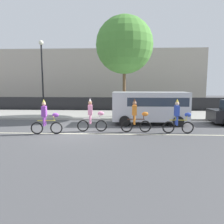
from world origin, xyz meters
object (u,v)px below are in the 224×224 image
(parade_cyclist_purple, at_px, (47,119))
(street_lamp_post, at_px, (42,67))
(parade_cyclist_cobalt, at_px, (179,118))
(pedestrian_onlooker, at_px, (171,104))
(parked_van_silver, at_px, (151,105))
(parade_cyclist_orange, at_px, (136,118))
(parade_cyclist_pink, at_px, (92,117))

(parade_cyclist_purple, bearing_deg, street_lamp_post, 111.53)
(parade_cyclist_cobalt, xyz_separation_m, pedestrian_onlooker, (1.07, 6.72, 0.17))
(parked_van_silver, xyz_separation_m, street_lamp_post, (-8.12, 1.95, 2.71))
(parade_cyclist_orange, xyz_separation_m, parked_van_silver, (1.13, 2.67, 0.44))
(parade_cyclist_orange, distance_m, pedestrian_onlooker, 7.37)
(parade_cyclist_purple, distance_m, parade_cyclist_cobalt, 7.22)
(pedestrian_onlooker, bearing_deg, parked_van_silver, -119.99)
(parade_cyclist_orange, height_order, parked_van_silver, parked_van_silver)
(parade_cyclist_pink, distance_m, parade_cyclist_orange, 2.51)
(parade_cyclist_purple, height_order, parade_cyclist_cobalt, same)
(parade_cyclist_purple, height_order, pedestrian_onlooker, parade_cyclist_purple)
(street_lamp_post, relative_size, pedestrian_onlooker, 3.62)
(parade_cyclist_pink, xyz_separation_m, street_lamp_post, (-4.48, 4.54, 3.15))
(street_lamp_post, distance_m, pedestrian_onlooker, 10.96)
(parade_cyclist_orange, relative_size, parade_cyclist_cobalt, 1.00)
(parked_van_silver, bearing_deg, pedestrian_onlooker, 60.01)
(street_lamp_post, height_order, pedestrian_onlooker, street_lamp_post)
(parked_van_silver, bearing_deg, street_lamp_post, 166.50)
(parade_cyclist_cobalt, xyz_separation_m, parked_van_silver, (-1.17, 2.84, 0.44))
(pedestrian_onlooker, bearing_deg, parade_cyclist_purple, -138.74)
(parade_cyclist_cobalt, relative_size, parked_van_silver, 0.38)
(parade_cyclist_purple, distance_m, street_lamp_post, 6.53)
(parade_cyclist_pink, height_order, street_lamp_post, street_lamp_post)
(parked_van_silver, bearing_deg, parade_cyclist_orange, -113.06)
(parade_cyclist_pink, height_order, pedestrian_onlooker, parade_cyclist_pink)
(parade_cyclist_pink, bearing_deg, parade_cyclist_purple, -161.94)
(parade_cyclist_cobalt, bearing_deg, parked_van_silver, 112.48)
(parade_cyclist_cobalt, bearing_deg, street_lamp_post, 152.75)
(parked_van_silver, height_order, pedestrian_onlooker, parked_van_silver)
(parade_cyclist_purple, relative_size, parked_van_silver, 0.38)
(parade_cyclist_orange, distance_m, street_lamp_post, 8.95)
(parade_cyclist_pink, relative_size, parade_cyclist_cobalt, 1.00)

